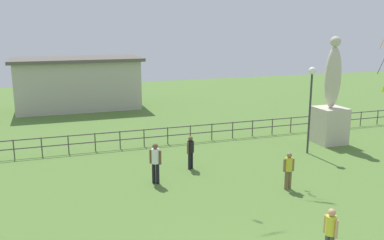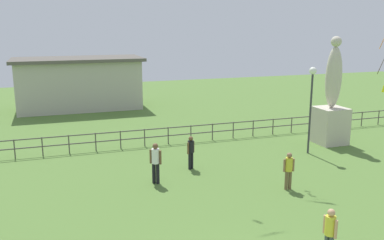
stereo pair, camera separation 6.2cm
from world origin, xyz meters
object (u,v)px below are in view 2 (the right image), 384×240
object	(u,v)px
statue_monument	(331,109)
person_6	(156,160)
lamppost	(312,91)
person_1	(330,231)
person_2	(289,168)
person_5	(191,150)

from	to	relation	value
statue_monument	person_6	distance (m)	10.92
statue_monument	lamppost	size ratio (longest dim) A/B	1.33
statue_monument	person_1	size ratio (longest dim) A/B	3.78
statue_monument	person_2	size ratio (longest dim) A/B	3.84
person_6	person_1	bearing A→B (deg)	-66.92
statue_monument	person_2	bearing A→B (deg)	-138.17
person_6	lamppost	bearing A→B (deg)	10.61
lamppost	person_5	size ratio (longest dim) A/B	2.88
person_2	person_5	xyz separation A→B (m)	(-2.86, 3.55, 0.00)
statue_monument	person_6	xyz separation A→B (m)	(-10.51, -2.80, -0.95)
lamppost	person_1	world-z (taller)	lamppost
person_1	person_6	bearing A→B (deg)	113.08
lamppost	person_6	bearing A→B (deg)	-169.39
statue_monument	lamppost	world-z (taller)	statue_monument
person_1	statue_monument	bearing A→B (deg)	53.35
lamppost	person_6	xyz separation A→B (m)	(-8.33, -1.56, -2.20)
statue_monument	person_5	xyz separation A→B (m)	(-8.59, -1.58, -1.06)
person_1	person_6	size ratio (longest dim) A/B	0.90
person_2	person_5	size ratio (longest dim) A/B	0.99
lamppost	person_2	distance (m)	5.75
person_1	person_2	size ratio (longest dim) A/B	1.02
lamppost	person_1	bearing A→B (deg)	-120.95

